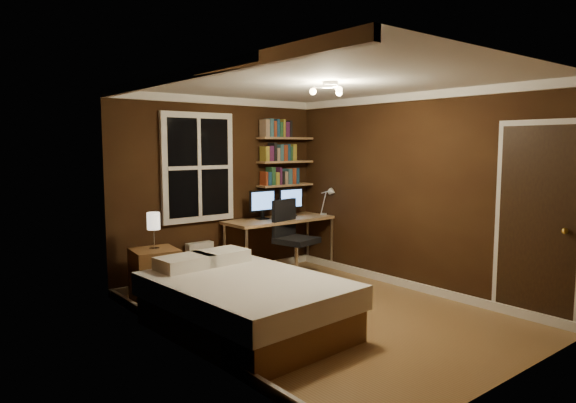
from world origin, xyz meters
TOP-DOWN VIEW (x-y plane):
  - floor at (0.00, 0.00)m, footprint 4.20×4.20m
  - wall_back at (0.00, 2.10)m, footprint 3.20×0.04m
  - wall_left at (-1.60, 0.00)m, footprint 0.04×4.20m
  - wall_right at (1.60, 0.00)m, footprint 0.04×4.20m
  - ceiling at (0.00, 0.00)m, footprint 3.20×4.20m
  - window at (-0.35, 2.06)m, footprint 1.06×0.06m
  - door at (1.59, -1.55)m, footprint 0.03×0.82m
  - door_knob at (1.55, -1.85)m, footprint 0.06×0.06m
  - ceiling_fixture at (0.00, -0.10)m, footprint 0.44×0.44m
  - bookshelf_lower at (1.08, 1.98)m, footprint 0.92×0.22m
  - books_row_lower at (1.08, 1.98)m, footprint 0.60×0.16m
  - bookshelf_middle at (1.08, 1.98)m, footprint 0.92×0.22m
  - books_row_middle at (1.08, 1.98)m, footprint 0.54×0.16m
  - bookshelf_upper at (1.08, 1.98)m, footprint 0.92×0.22m
  - books_row_upper at (1.08, 1.98)m, footprint 0.48×0.16m
  - bed at (-0.96, 0.10)m, footprint 1.55×2.08m
  - nightstand at (-1.22, 1.58)m, footprint 0.57×0.57m
  - bedside_lamp at (-1.22, 1.58)m, footprint 0.15×0.15m
  - radiator at (-0.39, 2.00)m, footprint 0.37×0.13m
  - desk at (0.81, 1.77)m, footprint 1.67×0.63m
  - monitor_left at (0.55, 1.85)m, footprint 0.43×0.12m
  - monitor_right at (1.08, 1.85)m, footprint 0.43×0.12m
  - desk_lamp at (1.56, 1.58)m, footprint 0.14×0.32m
  - office_chair at (0.73, 1.37)m, footprint 0.60×0.60m

SIDE VIEW (x-z plane):
  - floor at x=0.00m, z-range 0.00..0.00m
  - radiator at x=-0.39m, z-range 0.00..0.55m
  - bed at x=-0.96m, z-range -0.05..0.63m
  - nightstand at x=-1.22m, z-range 0.00..0.63m
  - office_chair at x=0.73m, z-range -0.12..0.98m
  - desk at x=0.81m, z-range 0.34..1.13m
  - bedside_lamp at x=-1.22m, z-range 0.63..1.07m
  - door_knob at x=1.55m, z-range 0.97..1.03m
  - monitor_left at x=0.55m, z-range 0.80..1.21m
  - monitor_right at x=1.08m, z-range 0.80..1.21m
  - desk_lamp at x=1.56m, z-range 0.80..1.24m
  - door at x=1.59m, z-range 0.00..2.05m
  - wall_back at x=0.00m, z-range 0.00..2.50m
  - wall_left at x=-1.60m, z-range 0.00..2.50m
  - wall_right at x=1.60m, z-range 0.00..2.50m
  - bookshelf_lower at x=1.08m, z-range 1.24..1.26m
  - books_row_lower at x=1.08m, z-range 1.26..1.49m
  - window at x=-0.35m, z-range 0.82..2.28m
  - bookshelf_middle at x=1.08m, z-range 1.59..1.61m
  - books_row_middle at x=1.08m, z-range 1.61..1.84m
  - bookshelf_upper at x=1.08m, z-range 1.94..1.96m
  - books_row_upper at x=1.08m, z-range 1.96..2.20m
  - ceiling_fixture at x=0.00m, z-range 2.31..2.49m
  - ceiling at x=0.00m, z-range 2.49..2.51m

